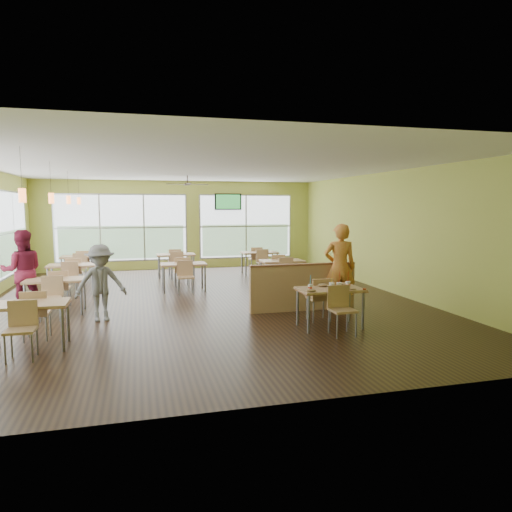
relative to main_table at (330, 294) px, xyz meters
name	(u,v)px	position (x,y,z in m)	size (l,w,h in m)	color
room	(202,235)	(-2.00, 3.00, 0.97)	(12.00, 12.04, 3.20)	black
window_bays	(96,234)	(-4.65, 6.08, 0.85)	(9.24, 10.24, 2.38)	white
main_table	(330,294)	(0.00, 0.00, 0.00)	(1.22, 1.52, 0.87)	tan
half_wall_divider	(303,287)	(0.00, 1.45, -0.11)	(2.40, 0.14, 1.04)	tan
dining_tables	(155,268)	(-3.05, 4.71, 0.00)	(6.92, 8.72, 0.87)	tan
pendant_lights	(60,199)	(-5.20, 3.68, 1.82)	(0.11, 7.31, 0.86)	#2D2119
ceiling_fan	(187,184)	(-2.00, 6.00, 2.32)	(1.25, 1.25, 0.29)	#2D2119
tv_backwall	(228,202)	(-0.20, 8.90, 1.82)	(1.00, 0.07, 0.60)	black
man_plaid	(340,267)	(0.77, 1.25, 0.32)	(0.70, 0.46, 1.91)	#D04717
patron_maroon	(22,271)	(-5.94, 2.96, 0.26)	(0.87, 0.67, 1.78)	maroon
patron_grey	(101,283)	(-4.22, 1.63, 0.14)	(0.99, 0.57, 1.54)	slate
cup_blue	(310,287)	(-0.45, -0.13, 0.18)	(0.09, 0.09, 0.31)	white
cup_yellow	(332,286)	(-0.07, -0.21, 0.20)	(0.11, 0.11, 0.38)	white
cup_red_near	(339,286)	(0.08, -0.22, 0.19)	(0.10, 0.10, 0.38)	white
cup_red_far	(348,285)	(0.33, -0.08, 0.19)	(0.10, 0.10, 0.34)	white
food_basket	(344,285)	(0.35, 0.14, 0.15)	(0.25, 0.25, 0.06)	black
ketchup_cup	(364,289)	(0.55, -0.30, 0.13)	(0.07, 0.07, 0.03)	#972C0F
wrapper_left	(311,290)	(-0.47, -0.22, 0.14)	(0.18, 0.16, 0.04)	#967148
wrapper_mid	(323,285)	(-0.05, 0.21, 0.15)	(0.23, 0.20, 0.06)	#967148
wrapper_right	(353,289)	(0.34, -0.26, 0.13)	(0.13, 0.11, 0.03)	#967148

